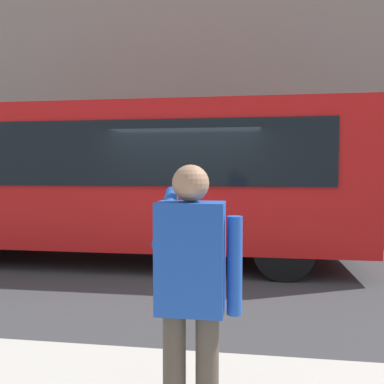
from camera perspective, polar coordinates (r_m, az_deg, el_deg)
name	(u,v)px	position (r m, az deg, el deg)	size (l,w,h in m)	color
ground_plane	(188,271)	(7.43, -0.50, -11.04)	(60.00, 60.00, 0.00)	#38383A
building_facade_far	(219,46)	(14.57, 3.87, 19.74)	(28.00, 1.55, 12.00)	gray
red_bus	(126,177)	(8.22, -9.29, 2.14)	(9.05, 2.54, 3.08)	red
pedestrian_photographer	(191,283)	(2.48, -0.08, -12.71)	(0.53, 0.52, 1.70)	#4C4238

